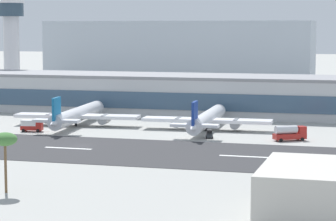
{
  "coord_description": "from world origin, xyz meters",
  "views": [
    {
      "loc": [
        70.54,
        -170.17,
        28.61
      ],
      "look_at": [
        13.13,
        32.2,
        5.69
      ],
      "focal_mm": 80.37,
      "sensor_mm": 36.0,
      "label": 1
    }
  ],
  "objects_px": {
    "service_fuel_truck_0": "(290,133)",
    "service_box_truck_1": "(32,125)",
    "control_tower": "(11,41)",
    "airliner_blue_tail_gate_0": "(76,115)",
    "airliner_navy_tail_gate_1": "(206,119)",
    "terminal_building": "(177,94)",
    "service_baggage_tug_2": "(209,134)",
    "palm_tree_1": "(5,140)",
    "distant_hotel_block": "(178,54)"
  },
  "relations": [
    {
      "from": "service_fuel_truck_0",
      "to": "service_box_truck_1",
      "type": "distance_m",
      "value": 71.46
    },
    {
      "from": "control_tower",
      "to": "airliner_blue_tail_gate_0",
      "type": "distance_m",
      "value": 90.29
    },
    {
      "from": "airliner_navy_tail_gate_1",
      "to": "service_box_truck_1",
      "type": "xyz_separation_m",
      "value": [
        -46.43,
        -15.43,
        -1.37
      ]
    },
    {
      "from": "terminal_building",
      "to": "airliner_navy_tail_gate_1",
      "type": "bearing_deg",
      "value": -63.82
    },
    {
      "from": "airliner_blue_tail_gate_0",
      "to": "airliner_navy_tail_gate_1",
      "type": "height_order",
      "value": "airliner_blue_tail_gate_0"
    },
    {
      "from": "service_fuel_truck_0",
      "to": "service_baggage_tug_2",
      "type": "bearing_deg",
      "value": 151.31
    },
    {
      "from": "airliner_navy_tail_gate_1",
      "to": "airliner_blue_tail_gate_0",
      "type": "bearing_deg",
      "value": 88.63
    },
    {
      "from": "service_box_truck_1",
      "to": "service_baggage_tug_2",
      "type": "distance_m",
      "value": 50.56
    },
    {
      "from": "service_box_truck_1",
      "to": "palm_tree_1",
      "type": "xyz_separation_m",
      "value": [
        30.77,
        -73.06,
        7.48
      ]
    },
    {
      "from": "control_tower",
      "to": "palm_tree_1",
      "type": "xyz_separation_m",
      "value": [
        79.46,
        -155.27,
        -14.3
      ]
    },
    {
      "from": "distant_hotel_block",
      "to": "service_fuel_truck_0",
      "type": "distance_m",
      "value": 178.94
    },
    {
      "from": "distant_hotel_block",
      "to": "service_baggage_tug_2",
      "type": "relative_size",
      "value": 37.11
    },
    {
      "from": "airliner_navy_tail_gate_1",
      "to": "palm_tree_1",
      "type": "xyz_separation_m",
      "value": [
        -15.66,
        -88.49,
        6.11
      ]
    },
    {
      "from": "distant_hotel_block",
      "to": "service_baggage_tug_2",
      "type": "height_order",
      "value": "distant_hotel_block"
    },
    {
      "from": "palm_tree_1",
      "to": "distant_hotel_block",
      "type": "bearing_deg",
      "value": 97.86
    },
    {
      "from": "service_box_truck_1",
      "to": "distant_hotel_block",
      "type": "bearing_deg",
      "value": 82.29
    },
    {
      "from": "control_tower",
      "to": "service_box_truck_1",
      "type": "xyz_separation_m",
      "value": [
        48.69,
        -82.21,
        -21.77
      ]
    },
    {
      "from": "service_fuel_truck_0",
      "to": "service_baggage_tug_2",
      "type": "xyz_separation_m",
      "value": [
        -20.88,
        -1.12,
        -0.98
      ]
    },
    {
      "from": "terminal_building",
      "to": "palm_tree_1",
      "type": "distance_m",
      "value": 128.11
    },
    {
      "from": "service_baggage_tug_2",
      "to": "palm_tree_1",
      "type": "xyz_separation_m",
      "value": [
        -19.77,
        -74.33,
        8.22
      ]
    },
    {
      "from": "control_tower",
      "to": "service_baggage_tug_2",
      "type": "height_order",
      "value": "control_tower"
    },
    {
      "from": "airliner_blue_tail_gate_0",
      "to": "service_box_truck_1",
      "type": "relative_size",
      "value": 7.7
    },
    {
      "from": "distant_hotel_block",
      "to": "service_baggage_tug_2",
      "type": "bearing_deg",
      "value": -72.17
    },
    {
      "from": "control_tower",
      "to": "distant_hotel_block",
      "type": "relative_size",
      "value": 0.31
    },
    {
      "from": "service_fuel_truck_0",
      "to": "terminal_building",
      "type": "bearing_deg",
      "value": 98.43
    },
    {
      "from": "terminal_building",
      "to": "service_fuel_truck_0",
      "type": "xyz_separation_m",
      "value": [
        44.43,
        -52.58,
        -4.56
      ]
    },
    {
      "from": "service_baggage_tug_2",
      "to": "airliner_blue_tail_gate_0",
      "type": "bearing_deg",
      "value": 58.27
    },
    {
      "from": "service_box_truck_1",
      "to": "service_baggage_tug_2",
      "type": "bearing_deg",
      "value": -6.99
    },
    {
      "from": "terminal_building",
      "to": "service_fuel_truck_0",
      "type": "bearing_deg",
      "value": -49.8
    },
    {
      "from": "airliner_blue_tail_gate_0",
      "to": "service_fuel_truck_0",
      "type": "distance_m",
      "value": 65.23
    },
    {
      "from": "airliner_navy_tail_gate_1",
      "to": "control_tower",
      "type": "bearing_deg",
      "value": 52.01
    },
    {
      "from": "airliner_blue_tail_gate_0",
      "to": "service_box_truck_1",
      "type": "bearing_deg",
      "value": 147.46
    },
    {
      "from": "service_fuel_truck_0",
      "to": "distant_hotel_block",
      "type": "bearing_deg",
      "value": 82.57
    },
    {
      "from": "terminal_building",
      "to": "distant_hotel_block",
      "type": "distance_m",
      "value": 114.14
    },
    {
      "from": "airliner_blue_tail_gate_0",
      "to": "service_box_truck_1",
      "type": "distance_m",
      "value": 16.2
    },
    {
      "from": "airliner_navy_tail_gate_1",
      "to": "palm_tree_1",
      "type": "height_order",
      "value": "palm_tree_1"
    },
    {
      "from": "control_tower",
      "to": "distant_hotel_block",
      "type": "distance_m",
      "value": 95.24
    },
    {
      "from": "distant_hotel_block",
      "to": "service_fuel_truck_0",
      "type": "xyz_separation_m",
      "value": [
        73.51,
        -162.54,
        -14.12
      ]
    },
    {
      "from": "palm_tree_1",
      "to": "control_tower",
      "type": "bearing_deg",
      "value": 117.1
    },
    {
      "from": "distant_hotel_block",
      "to": "airliner_blue_tail_gate_0",
      "type": "height_order",
      "value": "distant_hotel_block"
    },
    {
      "from": "service_fuel_truck_0",
      "to": "service_baggage_tug_2",
      "type": "height_order",
      "value": "service_fuel_truck_0"
    },
    {
      "from": "distant_hotel_block",
      "to": "service_box_truck_1",
      "type": "height_order",
      "value": "distant_hotel_block"
    },
    {
      "from": "terminal_building",
      "to": "airliner_blue_tail_gate_0",
      "type": "relative_size",
      "value": 3.47
    },
    {
      "from": "control_tower",
      "to": "service_box_truck_1",
      "type": "height_order",
      "value": "control_tower"
    },
    {
      "from": "airliner_navy_tail_gate_1",
      "to": "service_baggage_tug_2",
      "type": "distance_m",
      "value": 14.9
    },
    {
      "from": "distant_hotel_block",
      "to": "palm_tree_1",
      "type": "bearing_deg",
      "value": -82.14
    },
    {
      "from": "airliner_blue_tail_gate_0",
      "to": "service_fuel_truck_0",
      "type": "height_order",
      "value": "airliner_blue_tail_gate_0"
    },
    {
      "from": "service_baggage_tug_2",
      "to": "palm_tree_1",
      "type": "height_order",
      "value": "palm_tree_1"
    },
    {
      "from": "service_box_truck_1",
      "to": "airliner_navy_tail_gate_1",
      "type": "bearing_deg",
      "value": 9.96
    },
    {
      "from": "airliner_navy_tail_gate_1",
      "to": "service_box_truck_1",
      "type": "distance_m",
      "value": 48.95
    }
  ]
}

